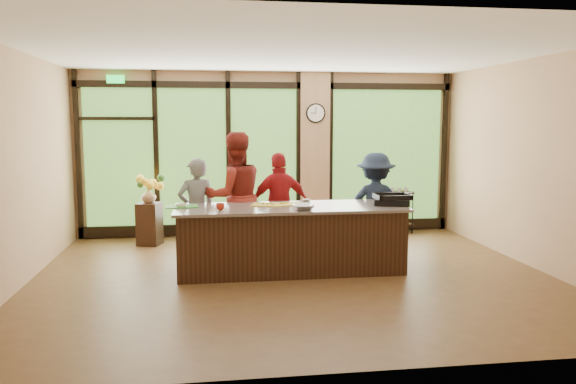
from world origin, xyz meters
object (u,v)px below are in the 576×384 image
object	(u,v)px
island_base	(290,240)
roasting_pan	(392,202)
flower_stand	(150,224)
bar_cart	(395,206)
cook_right	(375,205)
cook_left	(197,210)

from	to	relation	value
island_base	roasting_pan	xyz separation A→B (m)	(1.46, -0.07, 0.52)
flower_stand	bar_cart	xyz separation A→B (m)	(4.51, 0.45, 0.16)
roasting_pan	cook_right	bearing A→B (deg)	109.90
flower_stand	bar_cart	size ratio (longest dim) A/B	0.84
flower_stand	cook_left	bearing A→B (deg)	-41.44
roasting_pan	flower_stand	distance (m)	4.19
cook_right	roasting_pan	world-z (taller)	cook_right
island_base	roasting_pan	distance (m)	1.55
island_base	flower_stand	size ratio (longest dim) A/B	4.29
island_base	cook_right	size ratio (longest dim) A/B	1.92
cook_right	island_base	bearing A→B (deg)	38.96
flower_stand	bar_cart	distance (m)	4.53
island_base	cook_left	bearing A→B (deg)	152.22
cook_left	cook_right	bearing A→B (deg)	163.06
island_base	roasting_pan	size ratio (longest dim) A/B	6.38
cook_left	cook_right	size ratio (longest dim) A/B	0.97
cook_left	roasting_pan	distance (m)	2.87
cook_right	roasting_pan	bearing A→B (deg)	103.15
cook_left	roasting_pan	world-z (taller)	cook_left
flower_stand	cook_right	bearing A→B (deg)	-3.41
roasting_pan	flower_stand	xyz separation A→B (m)	(-3.59, 2.07, -0.60)
bar_cart	cook_right	bearing A→B (deg)	-125.23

